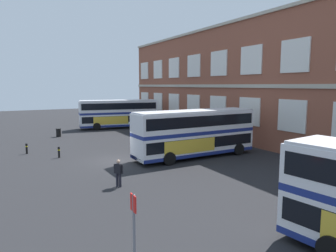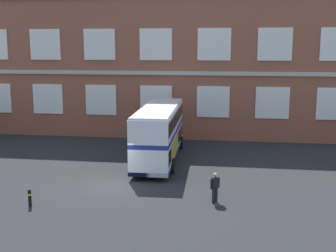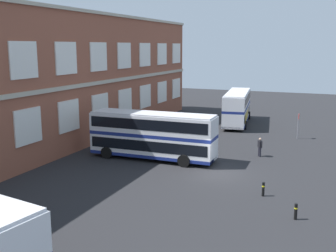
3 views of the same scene
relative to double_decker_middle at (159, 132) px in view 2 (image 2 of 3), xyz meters
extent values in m
plane|color=#232326|center=(-2.01, -4.42, -2.15)|extent=(120.00, 120.00, 0.00)
cube|color=brown|center=(-1.54, 11.58, 4.21)|extent=(57.33, 8.00, 12.73)
cube|color=#B2A893|center=(-1.54, 7.50, 3.96)|extent=(57.33, 0.16, 0.36)
cube|color=silver|center=(-11.96, 7.52, 1.41)|extent=(2.92, 0.12, 2.80)
cube|color=silver|center=(-6.75, 7.52, 1.41)|extent=(2.92, 0.12, 2.80)
cube|color=silver|center=(-1.54, 7.52, 1.41)|extent=(2.92, 0.12, 2.80)
cube|color=silver|center=(3.67, 7.52, 1.41)|extent=(2.92, 0.12, 2.80)
cube|color=silver|center=(8.89, 7.52, 1.41)|extent=(2.92, 0.12, 2.80)
cube|color=silver|center=(14.10, 7.52, 1.41)|extent=(2.92, 0.12, 2.80)
cube|color=silver|center=(-11.96, 7.52, 6.50)|extent=(2.92, 0.12, 2.80)
cube|color=silver|center=(-6.75, 7.52, 6.50)|extent=(2.92, 0.12, 2.80)
cube|color=silver|center=(-1.54, 7.52, 6.50)|extent=(2.92, 0.12, 2.80)
cube|color=silver|center=(3.67, 7.52, 6.50)|extent=(2.92, 0.12, 2.80)
cube|color=silver|center=(8.89, 7.52, 6.50)|extent=(2.92, 0.12, 2.80)
cube|color=silver|center=(0.00, 0.00, -0.92)|extent=(2.86, 11.07, 1.75)
cube|color=black|center=(0.00, 0.00, -0.71)|extent=(2.89, 10.63, 0.90)
cube|color=navy|center=(0.00, 0.00, 0.10)|extent=(2.86, 11.07, 0.30)
cube|color=silver|center=(0.00, 0.00, 1.03)|extent=(2.86, 11.07, 1.55)
cube|color=black|center=(0.00, 0.00, 1.10)|extent=(2.89, 10.63, 0.90)
cube|color=navy|center=(0.00, 0.00, -1.66)|extent=(2.88, 11.07, 0.28)
cube|color=silver|center=(0.00, 0.00, 1.86)|extent=(2.75, 10.85, 0.12)
cube|color=gold|center=(1.33, -1.29, -0.84)|extent=(0.17, 4.84, 1.10)
cube|color=yellow|center=(-0.16, 5.47, 1.45)|extent=(1.66, 0.11, 0.40)
cylinder|color=black|center=(1.16, 3.88, -1.63)|extent=(0.35, 1.05, 1.04)
cylinder|color=black|center=(-1.38, 3.81, -1.63)|extent=(0.35, 1.05, 1.04)
cylinder|color=black|center=(1.37, -3.26, -1.63)|extent=(0.35, 1.05, 1.04)
cylinder|color=black|center=(-1.18, -3.34, -1.63)|extent=(0.35, 1.05, 1.04)
cylinder|color=black|center=(4.51, -8.39, -1.72)|extent=(0.23, 0.23, 0.85)
cylinder|color=black|center=(4.36, -8.52, -1.72)|extent=(0.23, 0.23, 0.85)
cube|color=black|center=(4.43, -8.45, -1.00)|extent=(0.46, 0.44, 0.60)
cylinder|color=black|center=(4.63, -8.28, -1.03)|extent=(0.16, 0.16, 0.57)
cylinder|color=black|center=(4.24, -8.62, -1.03)|extent=(0.16, 0.16, 0.57)
sphere|color=tan|center=(4.43, -8.45, -0.56)|extent=(0.22, 0.22, 0.22)
cylinder|color=black|center=(-5.30, -10.44, -1.67)|extent=(0.18, 0.18, 0.95)
cylinder|color=yellow|center=(-5.30, -10.44, -1.47)|extent=(0.19, 0.19, 0.08)
camera|label=1|loc=(22.00, -14.42, 4.04)|focal=33.02mm
camera|label=2|loc=(5.03, -30.78, 6.20)|focal=45.62mm
camera|label=3|loc=(-31.01, -14.42, 7.55)|focal=43.36mm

